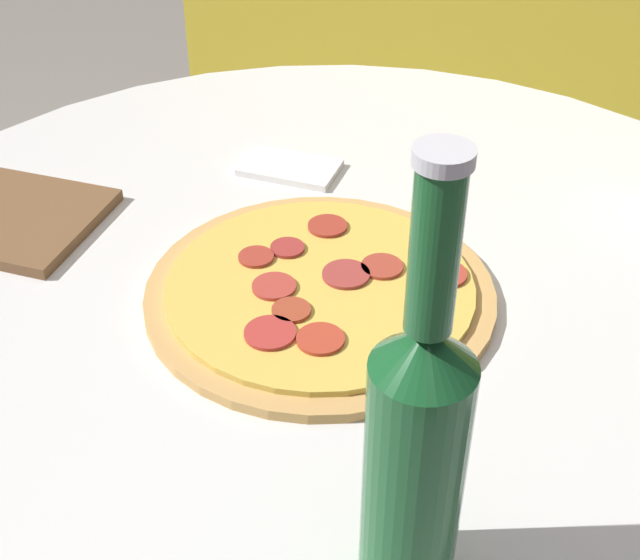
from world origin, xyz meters
name	(u,v)px	position (x,y,z in m)	size (l,w,h in m)	color
table	(335,416)	(0.00, 0.00, 0.52)	(1.01, 1.01, 0.69)	silver
pizza	(320,291)	(-0.01, -0.02, 0.70)	(0.32, 0.32, 0.02)	tan
beer_bottle	(416,448)	(0.17, -0.26, 0.80)	(0.06, 0.06, 0.31)	#195628
pizza_paddle	(0,215)	(-0.36, -0.05, 0.69)	(0.28, 0.17, 0.02)	brown
napkin	(290,168)	(-0.14, 0.17, 0.69)	(0.11, 0.07, 0.01)	white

